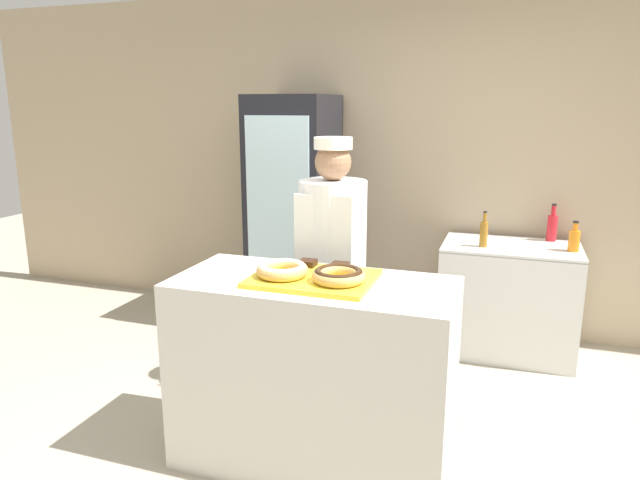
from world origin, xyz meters
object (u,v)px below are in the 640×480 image
Objects in this scene: brownie_back_right at (340,266)px; donut_chocolate_glaze at (338,275)px; baker_person at (332,268)px; beverage_fridge at (294,215)px; bottle_amber at (484,233)px; brownie_back_left at (308,263)px; donut_light_glaze at (282,269)px; bottle_red at (552,227)px; serving_tray at (313,278)px; bottle_orange at (574,240)px; chest_freezer at (507,298)px.

donut_chocolate_glaze is at bearing -74.91° from brownie_back_right.
beverage_fridge reaches higher than baker_person.
bottle_amber reaches higher than brownie_back_right.
brownie_back_right is (0.17, 0.00, 0.00)m from brownie_back_left.
beverage_fridge is (-0.64, 1.78, -0.09)m from donut_light_glaze.
bottle_red is at bearing 62.94° from donut_chocolate_glaze.
beverage_fridge is at bearing 118.68° from brownie_back_right.
brownie_back_left is 0.54m from baker_person.
beverage_fridge is at bearing 114.14° from serving_tray.
baker_person is 1.75m from bottle_orange.
brownie_back_right is 0.05× the size of baker_person.
bottle_amber reaches higher than serving_tray.
chest_freezer is (0.76, 1.79, -0.62)m from donut_chocolate_glaze.
bottle_orange is (1.44, 1.74, -0.13)m from donut_light_glaze.
beverage_fridge is at bearing 109.64° from donut_light_glaze.
brownie_back_right is at bearing -117.26° from chest_freezer.
chest_freezer is 0.63m from bottle_orange.
serving_tray is at bearing -117.38° from chest_freezer.
brownie_back_left is 0.38× the size of bottle_orange.
beverage_fridge is (-0.78, 1.73, -0.05)m from serving_tray.
beverage_fridge is at bearing -172.92° from bottle_red.
bottle_orange is (2.08, -0.04, -0.04)m from beverage_fridge.
bottle_amber is at bearing 67.06° from brownie_back_right.
bottle_orange is at bearing 6.17° from bottle_amber.
baker_person is at bearing -134.71° from bottle_red.
bottle_orange is (1.39, 1.53, -0.12)m from brownie_back_left.
brownie_back_left is (-0.09, 0.16, 0.03)m from serving_tray.
beverage_fridge is 1.96× the size of chest_freezer.
serving_tray is at bearing 161.22° from donut_chocolate_glaze.
serving_tray is 0.18m from brownie_back_right.
brownie_back_right and bottle_orange have the same top height.
chest_freezer is at bearing 46.39° from baker_person.
donut_chocolate_glaze is at bearing -108.69° from bottle_amber.
donut_light_glaze is 2.16m from chest_freezer.
baker_person is 1.25m from beverage_fridge.
brownie_back_right is at bearing 61.38° from serving_tray.
donut_light_glaze is at bearing -120.24° from chest_freezer.
bottle_orange is (1.42, 1.02, 0.05)m from baker_person.
brownie_back_left is at bearing 180.00° from brownie_back_right.
bottle_red is (1.03, 2.02, -0.11)m from donut_chocolate_glaze.
serving_tray is at bearing 18.78° from donut_light_glaze.
serving_tray is 0.16m from donut_chocolate_glaze.
brownie_back_left is at bearing -132.17° from bottle_orange.
baker_person reaches higher than bottle_orange.
chest_freezer is (1.68, 0.01, -0.53)m from beverage_fridge.
bottle_orange is (1.30, 1.69, -0.09)m from serving_tray.
donut_light_glaze is at bearing -161.22° from serving_tray.
brownie_back_right is at bearing -68.46° from baker_person.
brownie_back_right reaches higher than serving_tray.
brownie_back_left is (0.06, 0.21, -0.02)m from donut_light_glaze.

